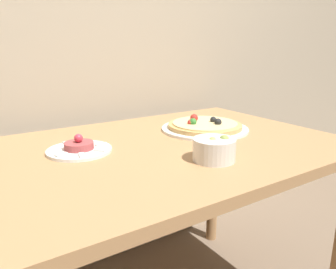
# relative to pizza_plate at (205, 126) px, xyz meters

# --- Properties ---
(back_wall) EXTENTS (8.00, 0.05, 2.60)m
(back_wall) POSITION_rel_pizza_plate_xyz_m (-0.26, 0.48, 0.51)
(back_wall) COLOR tan
(back_wall) RESTS_ON ground_plane
(dining_table) EXTENTS (1.29, 0.87, 0.78)m
(dining_table) POSITION_rel_pizza_plate_xyz_m (-0.26, -0.08, -0.12)
(dining_table) COLOR #AD7F51
(dining_table) RESTS_ON ground_plane
(pizza_plate) EXTENTS (0.36, 0.36, 0.06)m
(pizza_plate) POSITION_rel_pizza_plate_xyz_m (0.00, 0.00, 0.00)
(pizza_plate) COLOR white
(pizza_plate) RESTS_ON dining_table
(tartare_plate) EXTENTS (0.21, 0.21, 0.06)m
(tartare_plate) POSITION_rel_pizza_plate_xyz_m (-0.53, 0.00, -0.00)
(tartare_plate) COLOR white
(tartare_plate) RESTS_ON dining_table
(small_bowl) EXTENTS (0.13, 0.13, 0.08)m
(small_bowl) POSITION_rel_pizza_plate_xyz_m (-0.21, -0.30, 0.02)
(small_bowl) COLOR silver
(small_bowl) RESTS_ON dining_table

